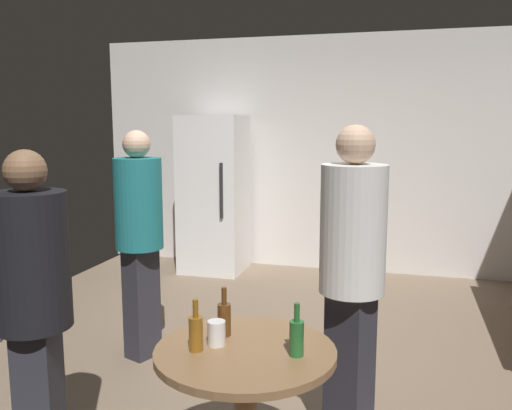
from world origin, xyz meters
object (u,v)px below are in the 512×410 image
beer_bottle_green (297,337)px  person_in_teal_shirt (139,227)px  refrigerator (214,194)px  foreground_table (245,371)px  plastic_cup_white (216,333)px  person_in_white_shirt (352,262)px  person_in_black_shirt (33,296)px  beer_bottle_amber (196,332)px  beer_bottle_brown (224,318)px

beer_bottle_green → person_in_teal_shirt: person_in_teal_shirt is taller
refrigerator → foreground_table: refrigerator is taller
foreground_table → plastic_cup_white: (-0.13, 0.00, 0.16)m
foreground_table → person_in_white_shirt: size_ratio=0.47×
person_in_white_shirt → person_in_black_shirt: bearing=-32.1°
plastic_cup_white → person_in_black_shirt: 0.86m
foreground_table → beer_bottle_green: (0.23, -0.01, 0.19)m
beer_bottle_green → person_in_black_shirt: 1.21m
person_in_teal_shirt → person_in_black_shirt: 1.44m
person_in_teal_shirt → refrigerator: bearing=118.1°
beer_bottle_amber → plastic_cup_white: size_ratio=2.09×
beer_bottle_green → person_in_black_shirt: person_in_black_shirt is taller
beer_bottle_brown → person_in_black_shirt: (-0.83, -0.25, 0.11)m
beer_bottle_amber → refrigerator: bearing=108.7°
refrigerator → beer_bottle_green: size_ratio=7.83×
person_in_white_shirt → person_in_black_shirt: person_in_white_shirt is taller
refrigerator → beer_bottle_brown: size_ratio=7.83×
foreground_table → beer_bottle_green: bearing=-2.4°
beer_bottle_amber → person_in_teal_shirt: size_ratio=0.14×
refrigerator → plastic_cup_white: refrigerator is taller
refrigerator → person_in_teal_shirt: refrigerator is taller
plastic_cup_white → person_in_teal_shirt: (-1.04, 1.28, 0.18)m
foreground_table → person_in_teal_shirt: size_ratio=0.48×
plastic_cup_white → person_in_white_shirt: bearing=48.2°
beer_bottle_brown → person_in_black_shirt: size_ratio=0.14×
foreground_table → beer_bottle_brown: (-0.14, 0.12, 0.19)m
foreground_table → beer_bottle_amber: beer_bottle_amber is taller
beer_bottle_amber → person_in_white_shirt: bearing=48.4°
plastic_cup_white → person_in_black_shirt: (-0.83, -0.14, 0.14)m
beer_bottle_amber → plastic_cup_white: 0.11m
person_in_white_shirt → person_in_black_shirt: 1.55m
person_in_black_shirt → plastic_cup_white: bearing=-7.6°
plastic_cup_white → beer_bottle_brown: bearing=90.9°
person_in_white_shirt → person_in_teal_shirt: size_ratio=1.02×
plastic_cup_white → person_in_black_shirt: size_ratio=0.07×
beer_bottle_brown → refrigerator: bearing=110.5°
beer_bottle_amber → person_in_black_shirt: person_in_black_shirt is taller
plastic_cup_white → person_in_teal_shirt: 1.66m
refrigerator → foreground_table: size_ratio=2.25×
refrigerator → beer_bottle_brown: refrigerator is taller
person_in_white_shirt → person_in_teal_shirt: 1.72m
refrigerator → beer_bottle_brown: 3.78m
beer_bottle_green → person_in_teal_shirt: 1.91m
beer_bottle_green → refrigerator: bearing=114.8°
refrigerator → beer_bottle_amber: size_ratio=7.83×
beer_bottle_brown → beer_bottle_green: (0.37, -0.13, 0.00)m
beer_bottle_green → person_in_black_shirt: size_ratio=0.14×
refrigerator → beer_bottle_green: bearing=-65.2°
foreground_table → person_in_black_shirt: person_in_black_shirt is taller
beer_bottle_green → plastic_cup_white: (-0.36, 0.01, -0.03)m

